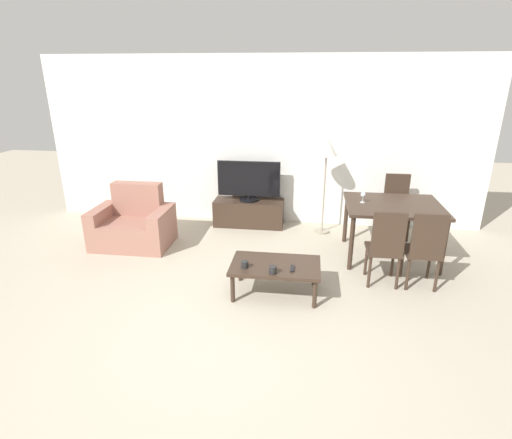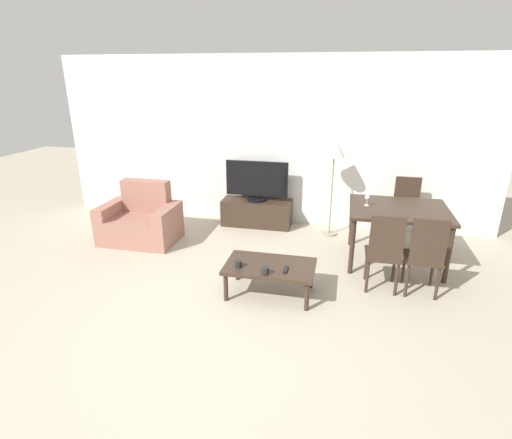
{
  "view_description": "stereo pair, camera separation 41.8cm",
  "coord_description": "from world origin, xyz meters",
  "px_view_note": "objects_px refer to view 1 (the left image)",
  "views": [
    {
      "loc": [
        0.8,
        -3.04,
        2.42
      ],
      "look_at": [
        0.16,
        1.72,
        0.65
      ],
      "focal_mm": 28.0,
      "sensor_mm": 36.0,
      "label": 1
    },
    {
      "loc": [
        1.21,
        -2.96,
        2.42
      ],
      "look_at": [
        0.16,
        1.72,
        0.65
      ],
      "focal_mm": 28.0,
      "sensor_mm": 36.0,
      "label": 2
    }
  ],
  "objects_px": {
    "dining_chair_near": "(385,245)",
    "wine_glass_left": "(363,195)",
    "dining_chair_far": "(396,203)",
    "tv_stand": "(249,213)",
    "floor_lamp": "(327,152)",
    "dining_table": "(393,210)",
    "cup_colored_far": "(273,270)",
    "cup_white_near": "(245,264)",
    "armchair": "(134,225)",
    "remote_primary": "(292,268)",
    "tv": "(249,181)",
    "dining_chair_near_right": "(424,247)",
    "coffee_table": "(275,267)"
  },
  "relations": [
    {
      "from": "remote_primary",
      "to": "wine_glass_left",
      "type": "bearing_deg",
      "value": 56.18
    },
    {
      "from": "tv_stand",
      "to": "floor_lamp",
      "type": "height_order",
      "value": "floor_lamp"
    },
    {
      "from": "tv_stand",
      "to": "dining_chair_near_right",
      "type": "xyz_separation_m",
      "value": [
        2.32,
        -1.79,
        0.31
      ]
    },
    {
      "from": "coffee_table",
      "to": "wine_glass_left",
      "type": "xyz_separation_m",
      "value": [
        1.07,
        1.2,
        0.54
      ]
    },
    {
      "from": "tv",
      "to": "dining_chair_near_right",
      "type": "distance_m",
      "value": 2.94
    },
    {
      "from": "wine_glass_left",
      "to": "coffee_table",
      "type": "bearing_deg",
      "value": -131.66
    },
    {
      "from": "dining_table",
      "to": "floor_lamp",
      "type": "distance_m",
      "value": 1.35
    },
    {
      "from": "floor_lamp",
      "to": "tv",
      "type": "bearing_deg",
      "value": 173.12
    },
    {
      "from": "tv",
      "to": "floor_lamp",
      "type": "bearing_deg",
      "value": -6.88
    },
    {
      "from": "armchair",
      "to": "tv_stand",
      "type": "distance_m",
      "value": 1.87
    },
    {
      "from": "dining_chair_near",
      "to": "wine_glass_left",
      "type": "bearing_deg",
      "value": 102.77
    },
    {
      "from": "dining_chair_far",
      "to": "floor_lamp",
      "type": "bearing_deg",
      "value": -178.69
    },
    {
      "from": "dining_table",
      "to": "cup_colored_far",
      "type": "height_order",
      "value": "dining_table"
    },
    {
      "from": "wine_glass_left",
      "to": "dining_chair_far",
      "type": "bearing_deg",
      "value": 52.81
    },
    {
      "from": "armchair",
      "to": "dining_table",
      "type": "relative_size",
      "value": 0.88
    },
    {
      "from": "tv",
      "to": "cup_white_near",
      "type": "height_order",
      "value": "tv"
    },
    {
      "from": "wine_glass_left",
      "to": "armchair",
      "type": "bearing_deg",
      "value": -179.07
    },
    {
      "from": "coffee_table",
      "to": "dining_chair_near_right",
      "type": "xyz_separation_m",
      "value": [
        1.69,
        0.36,
        0.19
      ]
    },
    {
      "from": "tv",
      "to": "cup_colored_far",
      "type": "xyz_separation_m",
      "value": [
        0.62,
        -2.37,
        -0.35
      ]
    },
    {
      "from": "armchair",
      "to": "dining_table",
      "type": "xyz_separation_m",
      "value": [
        3.68,
        0.05,
        0.39
      ]
    },
    {
      "from": "tv",
      "to": "coffee_table",
      "type": "height_order",
      "value": "tv"
    },
    {
      "from": "dining_table",
      "to": "wine_glass_left",
      "type": "bearing_deg",
      "value": 178.93
    },
    {
      "from": "armchair",
      "to": "remote_primary",
      "type": "bearing_deg",
      "value": -27.43
    },
    {
      "from": "dining_chair_near",
      "to": "remote_primary",
      "type": "distance_m",
      "value": 1.16
    },
    {
      "from": "coffee_table",
      "to": "dining_chair_far",
      "type": "xyz_separation_m",
      "value": [
        1.69,
        2.03,
        0.19
      ]
    },
    {
      "from": "tv",
      "to": "coffee_table",
      "type": "distance_m",
      "value": 2.28
    },
    {
      "from": "wine_glass_left",
      "to": "dining_chair_near_right",
      "type": "bearing_deg",
      "value": -53.31
    },
    {
      "from": "dining_chair_far",
      "to": "cup_colored_far",
      "type": "relative_size",
      "value": 11.37
    },
    {
      "from": "floor_lamp",
      "to": "wine_glass_left",
      "type": "distance_m",
      "value": 1.03
    },
    {
      "from": "tv_stand",
      "to": "cup_colored_far",
      "type": "height_order",
      "value": "cup_colored_far"
    },
    {
      "from": "dining_chair_near",
      "to": "dining_chair_near_right",
      "type": "distance_m",
      "value": 0.44
    },
    {
      "from": "tv_stand",
      "to": "cup_colored_far",
      "type": "xyz_separation_m",
      "value": [
        0.62,
        -2.37,
        0.2
      ]
    },
    {
      "from": "wine_glass_left",
      "to": "tv",
      "type": "bearing_deg",
      "value": 150.81
    },
    {
      "from": "cup_white_near",
      "to": "cup_colored_far",
      "type": "bearing_deg",
      "value": -15.89
    },
    {
      "from": "floor_lamp",
      "to": "wine_glass_left",
      "type": "relative_size",
      "value": 10.36
    },
    {
      "from": "dining_chair_near",
      "to": "remote_primary",
      "type": "bearing_deg",
      "value": -156.7
    },
    {
      "from": "armchair",
      "to": "remote_primary",
      "type": "distance_m",
      "value": 2.71
    },
    {
      "from": "tv",
      "to": "cup_white_near",
      "type": "distance_m",
      "value": 2.32
    },
    {
      "from": "dining_table",
      "to": "cup_colored_far",
      "type": "distance_m",
      "value": 2.07
    },
    {
      "from": "coffee_table",
      "to": "dining_table",
      "type": "bearing_deg",
      "value": 38.9
    },
    {
      "from": "coffee_table",
      "to": "cup_colored_far",
      "type": "height_order",
      "value": "cup_colored_far"
    },
    {
      "from": "coffee_table",
      "to": "dining_chair_near_right",
      "type": "distance_m",
      "value": 1.74
    },
    {
      "from": "armchair",
      "to": "tv",
      "type": "distance_m",
      "value": 1.92
    },
    {
      "from": "armchair",
      "to": "coffee_table",
      "type": "bearing_deg",
      "value": -27.43
    },
    {
      "from": "dining_chair_far",
      "to": "dining_chair_near_right",
      "type": "xyz_separation_m",
      "value": [
        0.0,
        -1.67,
        0.0
      ]
    },
    {
      "from": "armchair",
      "to": "cup_white_near",
      "type": "height_order",
      "value": "armchair"
    },
    {
      "from": "tv_stand",
      "to": "dining_chair_near",
      "type": "height_order",
      "value": "dining_chair_near"
    },
    {
      "from": "dining_chair_far",
      "to": "floor_lamp",
      "type": "relative_size",
      "value": 0.64
    },
    {
      "from": "tv_stand",
      "to": "dining_chair_far",
      "type": "bearing_deg",
      "value": -3.04
    },
    {
      "from": "tv_stand",
      "to": "dining_table",
      "type": "bearing_deg",
      "value": -24.46
    }
  ]
}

